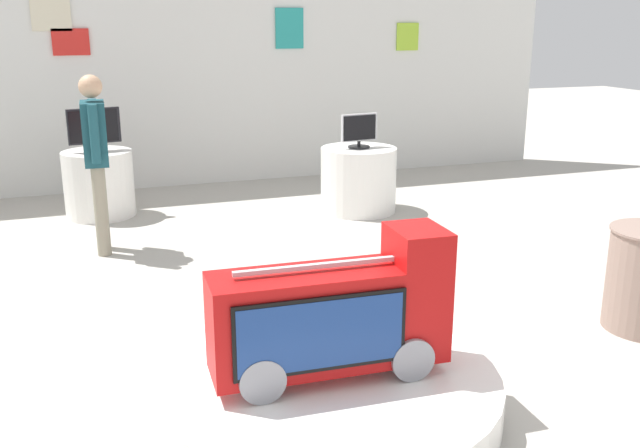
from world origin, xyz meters
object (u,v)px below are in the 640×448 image
at_px(main_display_pedestal, 329,394).
at_px(tv_on_left_rear, 94,129).
at_px(display_pedestal_left_rear, 99,184).
at_px(display_pedestal_right_rear, 358,180).
at_px(tv_on_right_rear, 359,131).
at_px(novelty_firetruck_tv, 334,319).
at_px(shopper_browsing_near_truck, 96,151).

distance_m(main_display_pedestal, tv_on_left_rear, 4.75).
height_order(display_pedestal_left_rear, display_pedestal_right_rear, same).
xyz_separation_m(display_pedestal_left_rear, tv_on_right_rear, (2.69, -0.73, 0.54)).
bearing_deg(main_display_pedestal, novelty_firetruck_tv, -17.86).
bearing_deg(novelty_firetruck_tv, tv_on_left_rear, 101.85).
bearing_deg(tv_on_right_rear, main_display_pedestal, -114.45).
xyz_separation_m(display_pedestal_left_rear, tv_on_left_rear, (-0.00, -0.00, 0.59)).
relative_size(display_pedestal_left_rear, display_pedestal_right_rear, 0.88).
bearing_deg(main_display_pedestal, tv_on_left_rear, 101.58).
bearing_deg(display_pedestal_right_rear, tv_on_left_rear, 164.95).
height_order(tv_on_left_rear, tv_on_right_rear, tv_on_left_rear).
relative_size(tv_on_left_rear, tv_on_right_rear, 1.26).
relative_size(display_pedestal_left_rear, tv_on_left_rear, 1.35).
relative_size(novelty_firetruck_tv, tv_on_left_rear, 2.32).
bearing_deg(shopper_browsing_near_truck, display_pedestal_left_rear, 88.23).
bearing_deg(novelty_firetruck_tv, display_pedestal_left_rear, 101.83).
bearing_deg(tv_on_left_rear, tv_on_right_rear, -15.13).
bearing_deg(tv_on_left_rear, shopper_browsing_near_truck, -91.75).
distance_m(novelty_firetruck_tv, display_pedestal_right_rear, 4.24).
bearing_deg(tv_on_right_rear, novelty_firetruck_tv, -114.11).
bearing_deg(display_pedestal_left_rear, shopper_browsing_near_truck, -91.77).
bearing_deg(novelty_firetruck_tv, display_pedestal_right_rear, 65.91).
height_order(display_pedestal_left_rear, shopper_browsing_near_truck, shopper_browsing_near_truck).
relative_size(tv_on_right_rear, shopper_browsing_near_truck, 0.27).
xyz_separation_m(novelty_firetruck_tv, display_pedestal_right_rear, (1.73, 3.87, -0.20)).
height_order(novelty_firetruck_tv, display_pedestal_right_rear, novelty_firetruck_tv).
height_order(main_display_pedestal, tv_on_left_rear, tv_on_left_rear).
xyz_separation_m(main_display_pedestal, tv_on_right_rear, (1.75, 3.86, 0.77)).
bearing_deg(main_display_pedestal, display_pedestal_right_rear, 65.57).
xyz_separation_m(novelty_firetruck_tv, tv_on_right_rear, (1.73, 3.86, 0.34)).
relative_size(novelty_firetruck_tv, shopper_browsing_near_truck, 0.79).
distance_m(novelty_firetruck_tv, tv_on_right_rear, 4.25).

